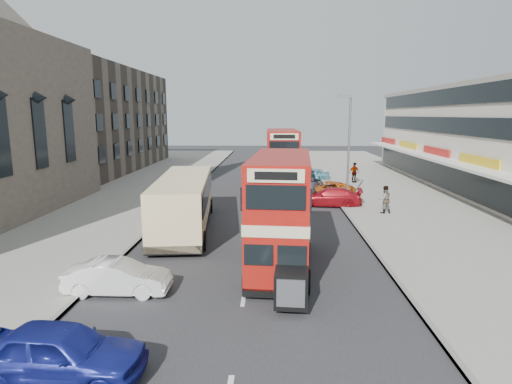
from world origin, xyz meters
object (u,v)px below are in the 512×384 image
(bus_main, at_px, (281,211))
(car_left_front, at_px, (118,277))
(car_left_near, at_px, (60,352))
(coach, at_px, (184,201))
(pedestrian_near, at_px, (384,199))
(bus_second, at_px, (282,161))
(street_lamp, at_px, (348,142))
(cyclist, at_px, (313,196))
(pedestrian_far, at_px, (354,172))
(car_right_c, at_px, (312,174))
(car_right_a, at_px, (329,197))
(car_right_b, at_px, (326,189))

(bus_main, height_order, car_left_front, bus_main)
(car_left_near, bearing_deg, coach, 2.03)
(pedestrian_near, bearing_deg, bus_second, -64.34)
(street_lamp, distance_m, pedestrian_near, 5.07)
(bus_second, bearing_deg, cyclist, 110.72)
(bus_second, bearing_deg, pedestrian_far, -148.33)
(car_right_c, height_order, pedestrian_far, pedestrian_far)
(car_left_near, xyz_separation_m, car_right_a, (9.65, 21.28, -0.06))
(street_lamp, relative_size, car_left_front, 2.07)
(bus_main, height_order, pedestrian_far, bus_main)
(bus_main, distance_m, cyclist, 13.57)
(car_right_a, distance_m, car_right_b, 3.58)
(coach, bearing_deg, car_left_near, -96.61)
(coach, distance_m, car_left_front, 9.35)
(bus_second, bearing_deg, pedestrian_near, 127.20)
(bus_main, xyz_separation_m, car_right_b, (4.09, 16.50, -1.90))
(bus_main, distance_m, pedestrian_near, 12.51)
(car_left_near, bearing_deg, bus_main, -31.76)
(bus_main, bearing_deg, pedestrian_far, -104.15)
(bus_second, distance_m, pedestrian_near, 11.00)
(bus_second, height_order, car_right_a, bus_second)
(bus_main, relative_size, pedestrian_far, 4.52)
(street_lamp, xyz_separation_m, bus_main, (-5.09, -12.92, -2.25))
(car_left_front, xyz_separation_m, cyclist, (8.88, 16.26, 0.07))
(car_left_near, relative_size, cyclist, 2.09)
(bus_second, bearing_deg, car_left_near, 76.09)
(street_lamp, height_order, bus_main, street_lamp)
(car_right_a, height_order, car_right_b, car_right_a)
(pedestrian_far, bearing_deg, coach, -152.69)
(bus_main, relative_size, car_right_a, 1.88)
(car_right_a, distance_m, pedestrian_far, 11.04)
(car_left_front, bearing_deg, car_right_b, -28.08)
(car_right_b, distance_m, pedestrian_far, 7.68)
(coach, bearing_deg, street_lamp, 26.58)
(car_right_a, relative_size, car_right_c, 1.32)
(car_left_near, relative_size, car_right_a, 0.92)
(bus_second, relative_size, coach, 0.85)
(car_right_c, bearing_deg, coach, -24.14)
(bus_second, height_order, pedestrian_far, bus_second)
(car_right_a, xyz_separation_m, cyclist, (-1.20, 0.26, 0.03))
(street_lamp, distance_m, car_right_b, 5.57)
(cyclist, bearing_deg, pedestrian_far, 62.71)
(cyclist, bearing_deg, pedestrian_near, -34.89)
(coach, xyz_separation_m, car_right_c, (9.34, 19.36, -1.09))
(car_left_front, distance_m, car_right_b, 22.12)
(street_lamp, distance_m, car_left_front, 20.02)
(bus_second, xyz_separation_m, car_right_a, (3.38, -5.77, -2.07))
(bus_main, bearing_deg, car_right_c, -94.35)
(car_left_near, distance_m, car_right_c, 35.23)
(street_lamp, relative_size, car_right_c, 2.26)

